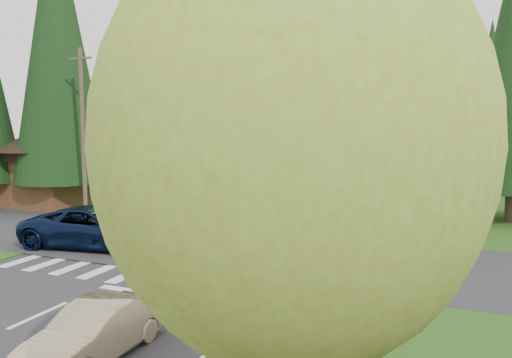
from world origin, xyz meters
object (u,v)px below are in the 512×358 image
Objects in this scene: parked_car_d at (398,174)px; sedan_champagne at (96,331)px; parked_car_e at (402,170)px; parked_car_c at (370,181)px; parked_car_b at (377,188)px; parked_car_a at (365,198)px; suv_navy at (97,227)px.

sedan_champagne is at bearing -99.39° from parked_car_d.
parked_car_d is (2.22, 43.08, -0.03)m from sedan_champagne.
sedan_champagne is at bearing -98.10° from parked_car_e.
parked_car_b is at bearing -72.30° from parked_car_c.
parked_car_b reaches higher than parked_car_d.
sedan_champagne is 23.64m from parked_car_a.
sedan_champagne is 0.88× the size of parked_car_c.
parked_car_d is at bearing 82.94° from parked_car_c.
parked_car_a is at bearing 85.27° from sedan_champagne.
parked_car_b is at bearing 91.02° from parked_car_a.
suv_navy is at bearing 130.21° from sedan_champagne.
parked_car_e is (2.22, 46.96, -0.04)m from sedan_champagne.
sedan_champagne is at bearing -90.87° from parked_car_b.
parked_car_c is 1.06× the size of parked_car_e.
sedan_champagne is 29.90m from parked_car_b.
parked_car_a is (9.47, 14.75, -0.15)m from suv_navy.
suv_navy reaches higher than parked_car_c.
parked_car_a is 19.54m from parked_car_d.
sedan_champagne is 0.82× the size of parked_car_b.
parked_car_a reaches higher than parked_car_d.
suv_navy is 1.45× the size of parked_car_c.
suv_navy reaches higher than sedan_champagne.
suv_navy is at bearing -105.83° from parked_car_c.
suv_navy is at bearing -123.30° from parked_car_a.
parked_car_b is (9.29, 21.05, -0.20)m from suv_navy.
parked_car_e is (9.47, 38.18, -0.29)m from suv_navy.
sedan_champagne is 34.13m from parked_car_c.
parked_car_e is at bearing 87.96° from sedan_champagne.
parked_car_d is at bearing -23.93° from suv_navy.
parked_car_d is at bearing 89.40° from parked_car_a.
sedan_champagne is 0.90× the size of parked_car_a.
parked_car_c is at bearing 89.29° from sedan_champagne.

